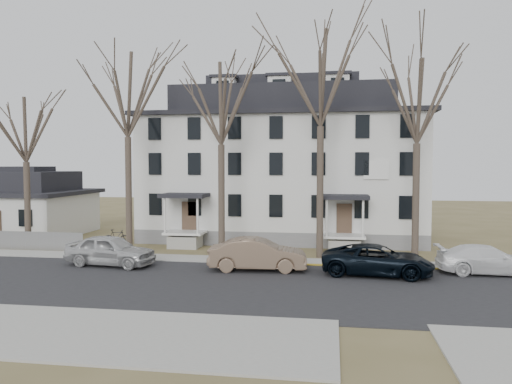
% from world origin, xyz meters
% --- Properties ---
extents(ground, '(120.00, 120.00, 0.00)m').
position_xyz_m(ground, '(0.00, 0.00, 0.00)').
color(ground, brown).
rests_on(ground, ground).
extents(main_road, '(120.00, 10.00, 0.04)m').
position_xyz_m(main_road, '(0.00, 2.00, 0.00)').
color(main_road, '#27272A').
rests_on(main_road, ground).
extents(far_sidewalk, '(120.00, 2.00, 0.08)m').
position_xyz_m(far_sidewalk, '(0.00, 8.00, 0.00)').
color(far_sidewalk, '#A09F97').
rests_on(far_sidewalk, ground).
extents(near_sidewalk_left, '(20.00, 5.00, 0.08)m').
position_xyz_m(near_sidewalk_left, '(-8.00, -5.00, 0.00)').
color(near_sidewalk_left, '#A09F97').
rests_on(near_sidewalk_left, ground).
extents(yellow_curb, '(14.00, 0.25, 0.06)m').
position_xyz_m(yellow_curb, '(5.00, 7.10, 0.00)').
color(yellow_curb, gold).
rests_on(yellow_curb, ground).
extents(boarding_house, '(20.80, 12.36, 12.05)m').
position_xyz_m(boarding_house, '(-2.00, 17.95, 5.38)').
color(boarding_house, slate).
rests_on(boarding_house, ground).
extents(small_house, '(8.70, 8.70, 5.00)m').
position_xyz_m(small_house, '(-22.00, 16.00, 2.25)').
color(small_house, silver).
rests_on(small_house, ground).
extents(tree_far_left, '(8.40, 8.40, 13.72)m').
position_xyz_m(tree_far_left, '(-11.00, 9.80, 10.34)').
color(tree_far_left, '#473B31').
rests_on(tree_far_left, ground).
extents(tree_mid_left, '(7.80, 7.80, 12.74)m').
position_xyz_m(tree_mid_left, '(-5.00, 9.80, 9.60)').
color(tree_mid_left, '#473B31').
rests_on(tree_mid_left, ground).
extents(tree_center, '(9.00, 9.00, 14.70)m').
position_xyz_m(tree_center, '(1.00, 9.80, 11.08)').
color(tree_center, '#473B31').
rests_on(tree_center, ground).
extents(tree_mid_right, '(7.80, 7.80, 12.74)m').
position_xyz_m(tree_mid_right, '(6.50, 9.80, 9.60)').
color(tree_mid_right, '#473B31').
rests_on(tree_mid_right, ground).
extents(tree_bungalow, '(6.60, 6.60, 10.78)m').
position_xyz_m(tree_bungalow, '(-18.00, 9.80, 8.12)').
color(tree_bungalow, '#473B31').
rests_on(tree_bungalow, ground).
extents(car_silver, '(5.15, 2.59, 1.68)m').
position_xyz_m(car_silver, '(-10.22, 5.42, 0.84)').
color(car_silver, silver).
rests_on(car_silver, ground).
extents(car_tan, '(5.22, 2.17, 1.68)m').
position_xyz_m(car_tan, '(-2.09, 5.45, 0.84)').
color(car_tan, brown).
rests_on(car_tan, ground).
extents(car_navy, '(5.70, 3.08, 1.52)m').
position_xyz_m(car_navy, '(3.99, 5.26, 0.76)').
color(car_navy, black).
rests_on(car_navy, ground).
extents(car_white, '(5.01, 2.14, 1.44)m').
position_xyz_m(car_white, '(9.49, 6.37, 0.72)').
color(car_white, white).
rests_on(car_white, ground).
extents(bicycle_left, '(1.74, 0.87, 0.87)m').
position_xyz_m(bicycle_left, '(-8.10, 11.83, 0.44)').
color(bicycle_left, black).
rests_on(bicycle_left, ground).
extents(bicycle_right, '(1.84, 0.89, 1.07)m').
position_xyz_m(bicycle_right, '(-12.89, 12.05, 0.53)').
color(bicycle_right, black).
rests_on(bicycle_right, ground).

